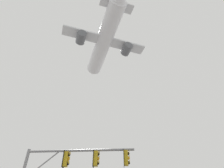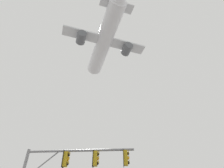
# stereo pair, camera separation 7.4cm
# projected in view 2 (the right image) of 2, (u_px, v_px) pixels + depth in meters

# --- Properties ---
(signal_pole_near) EXTENTS (7.09, 0.53, 5.59)m
(signal_pole_near) POSITION_uv_depth(u_px,v_px,m) (69.00, 168.00, 11.70)
(signal_pole_near) COLOR gray
(signal_pole_near) RESTS_ON ground
(airplane) EXTENTS (17.73, 22.96, 6.48)m
(airplane) POSITION_uv_depth(u_px,v_px,m) (104.00, 41.00, 41.68)
(airplane) COLOR white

